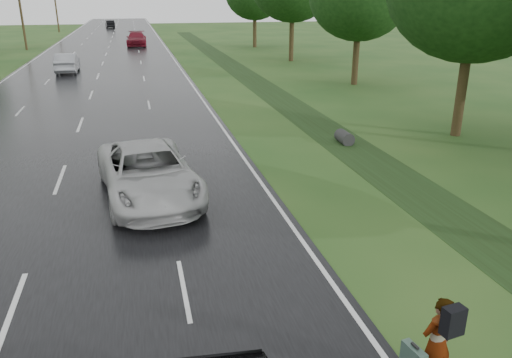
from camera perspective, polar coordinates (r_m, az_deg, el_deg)
The scene contains 13 objects.
ground at distance 11.64m, azimuth -26.14°, elevation -13.62°, with size 220.00×220.00×0.00m, color #22481A.
road at distance 54.91m, azimuth -16.88°, elevation 13.14°, with size 14.00×180.00×0.04m, color black.
edge_stripe_east at distance 54.97m, azimuth -9.66°, elevation 13.74°, with size 0.12×180.00×0.01m, color silver.
edge_stripe_west at distance 55.66m, azimuth -23.97°, elevation 12.41°, with size 0.12×180.00×0.01m, color silver.
center_line at distance 54.91m, azimuth -16.88°, elevation 13.17°, with size 0.12×180.00×0.01m, color silver.
drainage_ditch at distance 30.12m, azimuth 3.49°, elevation 8.69°, with size 2.20×120.00×0.56m.
utility_pole_far at distance 65.62m, azimuth -25.40°, elevation 17.72°, with size 1.60×0.26×10.00m.
utility_pole_distant at distance 95.26m, azimuth -21.99°, elevation 18.42°, with size 1.60×0.26×10.00m.
pedestrian at distance 8.87m, azimuth 19.92°, elevation -17.19°, with size 0.82×0.65×1.69m.
white_pickup at distance 15.96m, azimuth -12.20°, elevation 0.70°, with size 2.72×5.89×1.64m, color #B9B9B9.
silver_sedan at distance 44.97m, azimuth -20.77°, elevation 12.31°, with size 1.63×4.68×1.54m, color #93959B.
far_car_red at distance 66.47m, azimuth -13.50°, elevation 15.31°, with size 2.37×5.82×1.69m, color maroon.
far_car_dark at distance 103.84m, azimuth -16.35°, elevation 16.62°, with size 1.51×4.33×1.43m, color black.
Camera 1 is at (2.84, -9.50, 6.10)m, focal length 35.00 mm.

